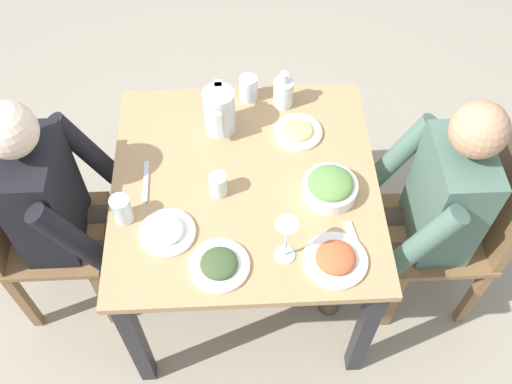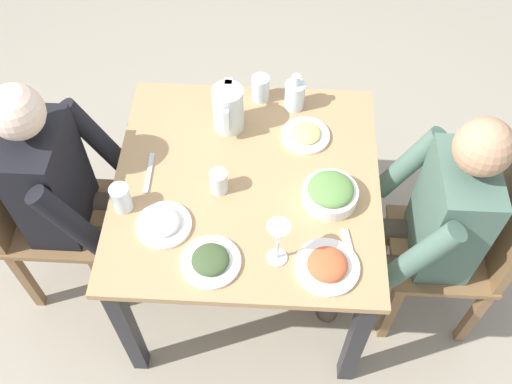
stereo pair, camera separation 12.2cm
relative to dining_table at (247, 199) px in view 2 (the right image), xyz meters
name	(u,v)px [view 2 (the right image)]	position (x,y,z in m)	size (l,w,h in m)	color
ground_plane	(249,277)	(0.00, 0.00, -0.64)	(8.00, 8.00, 0.00)	#9E937F
dining_table	(247,199)	(0.00, 0.00, 0.00)	(0.98, 0.98, 0.76)	tan
chair_near	(37,211)	(0.01, -0.86, -0.14)	(0.40, 0.40, 0.89)	olive
chair_far	(465,245)	(0.08, 0.86, -0.14)	(0.40, 0.40, 0.89)	olive
diner_near	(78,192)	(0.01, -0.65, 0.01)	(0.48, 0.53, 1.18)	black
diner_far	(421,222)	(0.08, 0.65, 0.01)	(0.48, 0.53, 1.18)	#4C6B5B
water_pitcher	(228,109)	(-0.27, -0.09, 0.21)	(0.16, 0.12, 0.19)	silver
salad_bowl	(330,193)	(0.07, 0.30, 0.16)	(0.20, 0.20, 0.09)	white
plate_yoghurt	(163,224)	(0.21, -0.27, 0.13)	(0.19, 0.19, 0.05)	white
plate_fries	(306,135)	(-0.22, 0.22, 0.13)	(0.19, 0.19, 0.04)	white
plate_rice_curry	(327,265)	(0.35, 0.29, 0.14)	(0.22, 0.22, 0.05)	white
plate_dolmas	(211,261)	(0.35, -0.10, 0.13)	(0.20, 0.20, 0.05)	white
water_glass_far_right	(121,198)	(0.14, -0.43, 0.17)	(0.07, 0.07, 0.11)	silver
water_glass_near_right	(261,88)	(-0.43, 0.03, 0.17)	(0.07, 0.07, 0.11)	silver
water_glass_far_left	(219,182)	(0.04, -0.10, 0.16)	(0.06, 0.06, 0.09)	silver
wine_glass	(278,236)	(0.32, 0.12, 0.26)	(0.08, 0.08, 0.20)	silver
oil_carafe	(295,96)	(-0.39, 0.17, 0.17)	(0.08, 0.08, 0.16)	silver
fork_near	(349,251)	(0.28, 0.36, 0.12)	(0.17, 0.03, 0.01)	silver
knife_near	(149,173)	(-0.01, -0.36, 0.12)	(0.18, 0.02, 0.01)	silver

